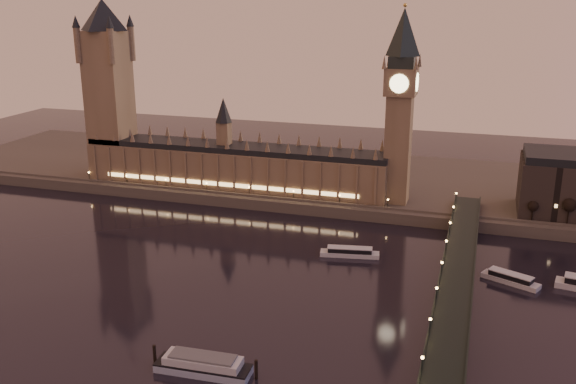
% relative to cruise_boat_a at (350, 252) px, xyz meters
% --- Properties ---
extents(ground, '(700.00, 700.00, 0.00)m').
position_rel_cruise_boat_a_xyz_m(ground, '(-43.61, -51.97, -1.88)').
color(ground, black).
rests_on(ground, ground).
extents(far_embankment, '(560.00, 130.00, 6.00)m').
position_rel_cruise_boat_a_xyz_m(far_embankment, '(-13.61, 113.03, 1.12)').
color(far_embankment, '#423D35').
rests_on(far_embankment, ground).
extents(palace_of_westminster, '(180.00, 26.62, 52.00)m').
position_rel_cruise_boat_a_xyz_m(palace_of_westminster, '(-83.73, 69.02, 19.82)').
color(palace_of_westminster, brown).
rests_on(palace_of_westminster, ground).
extents(victoria_tower, '(31.68, 31.68, 118.00)m').
position_rel_cruise_boat_a_xyz_m(victoria_tower, '(-163.61, 69.03, 63.91)').
color(victoria_tower, brown).
rests_on(victoria_tower, ground).
extents(big_ben, '(17.68, 17.68, 104.00)m').
position_rel_cruise_boat_a_xyz_m(big_ben, '(10.38, 69.01, 62.07)').
color(big_ben, brown).
rests_on(big_ben, ground).
extents(westminster_bridge, '(13.20, 260.00, 15.30)m').
position_rel_cruise_boat_a_xyz_m(westminster_bridge, '(48.00, -51.97, 3.63)').
color(westminster_bridge, black).
rests_on(westminster_bridge, ground).
extents(bare_tree_0, '(5.65, 5.65, 11.49)m').
position_rel_cruise_boat_a_xyz_m(bare_tree_0, '(81.74, 57.03, 12.68)').
color(bare_tree_0, black).
rests_on(bare_tree_0, ground).
extents(bare_tree_1, '(5.65, 5.65, 11.49)m').
position_rel_cruise_boat_a_xyz_m(bare_tree_1, '(94.96, 57.03, 12.68)').
color(bare_tree_1, black).
rests_on(bare_tree_1, ground).
extents(cruise_boat_a, '(27.31, 10.23, 4.27)m').
position_rel_cruise_boat_a_xyz_m(cruise_boat_a, '(0.00, 0.00, 0.00)').
color(cruise_boat_a, silver).
rests_on(cruise_boat_a, ground).
extents(cruise_boat_b, '(24.02, 15.30, 4.38)m').
position_rel_cruise_boat_a_xyz_m(cruise_boat_b, '(69.33, -8.16, 0.05)').
color(cruise_boat_b, silver).
rests_on(cruise_boat_b, ground).
extents(moored_barge, '(35.24, 9.92, 6.46)m').
position_rel_cruise_boat_a_xyz_m(moored_barge, '(-24.19, -106.29, 0.85)').
color(moored_barge, '#9AAAC4').
rests_on(moored_barge, ground).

